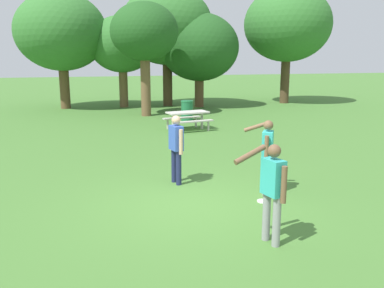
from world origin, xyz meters
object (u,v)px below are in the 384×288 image
(frisbee, at_px, (263,201))
(picnic_table_near, at_px, (188,117))
(tree_broad_center, at_px, (122,45))
(tree_far_right, at_px, (144,33))
(trash_can_further_along, at_px, (187,110))
(person_catcher, at_px, (176,145))
(tree_back_left, at_px, (199,47))
(tree_slender_mid, at_px, (167,26))
(tree_tall_left, at_px, (61,32))
(tree_back_right, at_px, (288,25))
(person_thrower, at_px, (272,186))
(person_bystander, at_px, (267,151))

(frisbee, xyz_separation_m, picnic_table_near, (1.01, 8.71, 0.55))
(tree_broad_center, height_order, tree_far_right, tree_far_right)
(frisbee, relative_size, trash_can_further_along, 0.26)
(person_catcher, distance_m, tree_back_left, 15.76)
(tree_slender_mid, xyz_separation_m, tree_back_left, (1.69, -1.15, -1.28))
(picnic_table_near, bearing_deg, tree_broad_center, 98.70)
(tree_tall_left, bearing_deg, trash_can_further_along, -50.57)
(picnic_table_near, xyz_separation_m, trash_can_further_along, (0.74, 2.53, -0.08))
(tree_back_left, height_order, tree_back_right, tree_back_right)
(frisbee, xyz_separation_m, tree_back_left, (4.07, 16.34, 3.54))
(person_thrower, relative_size, tree_broad_center, 0.30)
(picnic_table_near, distance_m, tree_broad_center, 9.52)
(trash_can_further_along, height_order, tree_back_left, tree_back_left)
(trash_can_further_along, height_order, tree_far_right, tree_far_right)
(person_bystander, bearing_deg, tree_back_left, 76.63)
(person_thrower, xyz_separation_m, person_bystander, (1.09, 2.24, 0.00))
(frisbee, bearing_deg, tree_back_left, 76.01)
(tree_back_left, bearing_deg, person_catcher, -110.55)
(person_bystander, relative_size, tree_back_left, 0.29)
(person_bystander, xyz_separation_m, tree_tall_left, (-4.06, 17.46, 3.43))
(tree_far_right, height_order, tree_slender_mid, tree_slender_mid)
(person_bystander, relative_size, tree_far_right, 0.29)
(picnic_table_near, xyz_separation_m, tree_far_right, (-0.81, 4.71, 3.62))
(person_thrower, relative_size, trash_can_further_along, 1.71)
(person_thrower, distance_m, person_bystander, 2.50)
(frisbee, bearing_deg, trash_can_further_along, 81.17)
(tree_back_right, bearing_deg, picnic_table_near, -138.92)
(person_thrower, distance_m, tree_far_right, 15.55)
(trash_can_further_along, height_order, tree_tall_left, tree_tall_left)
(person_catcher, xyz_separation_m, tree_slender_mid, (3.77, 15.70, 3.89))
(trash_can_further_along, relative_size, tree_far_right, 0.17)
(person_catcher, relative_size, tree_back_right, 0.22)
(person_catcher, distance_m, tree_tall_left, 16.69)
(picnic_table_near, relative_size, tree_back_right, 0.25)
(tree_broad_center, bearing_deg, tree_tall_left, 174.31)
(frisbee, distance_m, tree_back_left, 17.20)
(tree_back_right, bearing_deg, person_bystander, -121.32)
(person_catcher, distance_m, tree_far_right, 12.19)
(person_thrower, xyz_separation_m, picnic_table_near, (1.80, 10.48, -0.40))
(picnic_table_near, bearing_deg, tree_far_right, 99.80)
(person_bystander, height_order, picnic_table_near, person_bystander)
(person_thrower, distance_m, tree_broad_center, 19.56)
(person_bystander, bearing_deg, tree_far_right, 90.46)
(person_thrower, distance_m, tree_tall_left, 20.22)
(person_thrower, bearing_deg, frisbee, 65.91)
(frisbee, bearing_deg, tree_slender_mid, 82.25)
(tree_broad_center, relative_size, tree_far_right, 0.95)
(frisbee, xyz_separation_m, tree_broad_center, (-0.35, 17.60, 3.70))
(person_thrower, height_order, tree_back_left, tree_back_left)
(frisbee, bearing_deg, tree_tall_left, 101.83)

